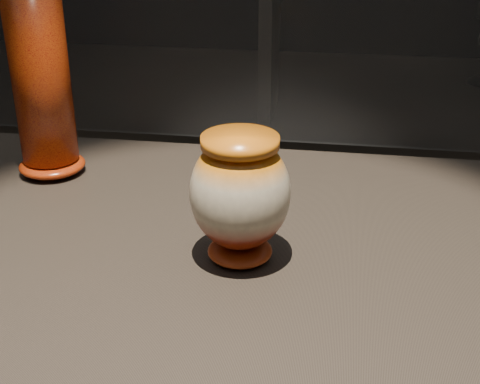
# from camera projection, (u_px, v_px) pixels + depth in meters

# --- Properties ---
(display_plinth) EXTENTS (2.00, 0.80, 0.90)m
(display_plinth) POSITION_uv_depth(u_px,v_px,m) (200.00, 366.00, 1.20)
(display_plinth) COLOR black
(display_plinth) RESTS_ON ground
(main_vase) EXTENTS (0.20, 0.20, 0.20)m
(main_vase) POSITION_uv_depth(u_px,v_px,m) (240.00, 194.00, 0.97)
(main_vase) COLOR maroon
(main_vase) RESTS_ON display_plinth
(tall_vase) EXTENTS (0.13, 0.13, 0.40)m
(tall_vase) POSITION_uv_depth(u_px,v_px,m) (41.00, 75.00, 1.23)
(tall_vase) COLOR #B5440C
(tall_vase) RESTS_ON display_plinth
(back_shelf) EXTENTS (2.00, 0.60, 0.90)m
(back_shelf) POSITION_uv_depth(u_px,v_px,m) (409.00, 19.00, 4.05)
(back_shelf) COLOR black
(back_shelf) RESTS_ON ground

